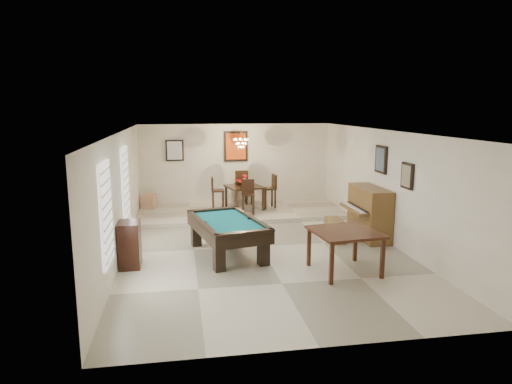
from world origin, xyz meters
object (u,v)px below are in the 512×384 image
object	(u,v)px
dining_chair_west	(218,193)
chandelier	(241,140)
piano_bench	(335,230)
dining_chair_east	(269,191)
dining_chair_south	(248,197)
dining_chair_north	(241,187)
upright_piano	(364,213)
apothecary_chest	(130,244)
flower_vase	(244,178)
pool_table	(228,238)
corner_bench	(149,201)
square_table	(344,251)
dining_table	(245,195)

from	to	relation	value
dining_chair_west	chandelier	bearing A→B (deg)	-105.83
piano_bench	dining_chair_east	bearing A→B (deg)	106.99
dining_chair_south	dining_chair_north	xyz separation A→B (m)	(-0.00, 1.46, 0.05)
upright_piano	apothecary_chest	bearing A→B (deg)	-168.03
flower_vase	dining_chair_north	xyz separation A→B (m)	(-0.00, 0.75, -0.39)
pool_table	dining_chair_east	distance (m)	4.24
piano_bench	corner_bench	bearing A→B (deg)	140.26
chandelier	apothecary_chest	bearing A→B (deg)	-124.32
dining_chair_south	dining_chair_west	size ratio (longest dim) A/B	0.99
upright_piano	dining_chair_south	xyz separation A→B (m)	(-2.44, 2.41, -0.01)
square_table	piano_bench	xyz separation A→B (m)	(0.54, 2.08, -0.16)
dining_table	dining_chair_south	distance (m)	0.71
dining_table	dining_chair_west	bearing A→B (deg)	177.80
flower_vase	corner_bench	bearing A→B (deg)	167.52
corner_bench	chandelier	distance (m)	3.38
dining_chair_north	dining_chair_west	world-z (taller)	dining_chair_north
square_table	flower_vase	xyz separation A→B (m)	(-1.18, 5.24, 0.64)
dining_chair_south	apothecary_chest	bearing A→B (deg)	-122.79
pool_table	apothecary_chest	xyz separation A→B (m)	(-1.98, -0.41, 0.08)
dining_chair_east	dining_chair_south	bearing A→B (deg)	-51.57
dining_chair_east	chandelier	size ratio (longest dim) A/B	1.69
dining_chair_south	dining_chair_west	world-z (taller)	dining_chair_west
upright_piano	dining_table	world-z (taller)	upright_piano
square_table	corner_bench	world-z (taller)	square_table
piano_bench	apothecary_chest	size ratio (longest dim) A/B	0.97
dining_chair_south	corner_bench	xyz separation A→B (m)	(-2.82, 1.33, -0.28)
flower_vase	upright_piano	bearing A→B (deg)	-51.92
corner_bench	apothecary_chest	bearing A→B (deg)	-90.90
piano_bench	dining_chair_west	world-z (taller)	dining_chair_west
square_table	chandelier	distance (m)	5.52
dining_table	dining_chair_west	size ratio (longest dim) A/B	1.00
square_table	dining_chair_west	bearing A→B (deg)	110.56
dining_chair_west	dining_chair_east	size ratio (longest dim) A/B	0.98
square_table	pool_table	bearing A→B (deg)	146.39
pool_table	dining_chair_west	xyz separation A→B (m)	(0.12, 3.87, 0.24)
dining_chair_north	dining_chair_west	xyz separation A→B (m)	(-0.79, -0.72, -0.05)
upright_piano	corner_bench	size ratio (longest dim) A/B	3.24
upright_piano	flower_vase	distance (m)	3.99
flower_vase	dining_chair_west	bearing A→B (deg)	177.80
upright_piano	apothecary_chest	world-z (taller)	upright_piano
dining_table	dining_chair_east	bearing A→B (deg)	3.47
dining_chair_north	dining_chair_west	distance (m)	1.07
pool_table	flower_vase	size ratio (longest dim) A/B	10.01
dining_table	chandelier	world-z (taller)	chandelier
dining_table	dining_chair_east	xyz separation A→B (m)	(0.75, 0.05, 0.10)
apothecary_chest	dining_chair_west	world-z (taller)	dining_chair_west
pool_table	square_table	size ratio (longest dim) A/B	1.89
upright_piano	dining_chair_north	size ratio (longest dim) A/B	1.38
dining_chair_west	piano_bench	bearing A→B (deg)	-139.98
corner_bench	square_table	bearing A→B (deg)	-55.66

